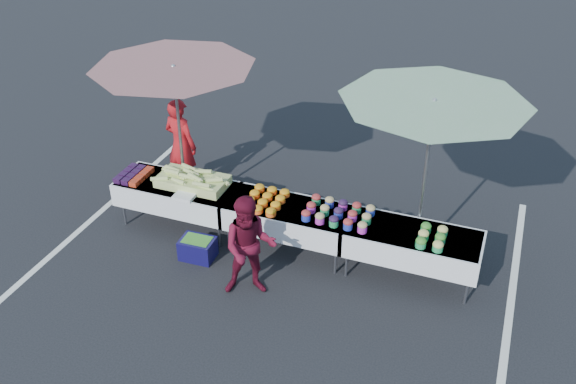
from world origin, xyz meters
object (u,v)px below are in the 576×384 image
(table_center, at_px, (288,217))
(table_right, at_px, (412,243))
(vendor, at_px, (181,145))
(umbrella_right, at_px, (433,115))
(storage_bin, at_px, (198,248))
(customer, at_px, (250,247))
(umbrella_left, at_px, (174,80))
(table_left, at_px, (178,193))

(table_center, relative_size, table_right, 1.00)
(vendor, bearing_deg, umbrella_right, -175.53)
(umbrella_right, distance_m, storage_bin, 3.80)
(table_right, distance_m, storage_bin, 3.05)
(vendor, height_order, customer, vendor)
(customer, distance_m, umbrella_right, 2.90)
(table_right, xyz_separation_m, vendor, (-4.08, 1.01, 0.24))
(table_center, height_order, customer, customer)
(table_center, relative_size, vendor, 1.13)
(umbrella_left, xyz_separation_m, storage_bin, (0.77, -1.08, -2.08))
(vendor, distance_m, storage_bin, 2.11)
(table_left, height_order, table_right, same)
(storage_bin, bearing_deg, customer, -23.82)
(table_left, distance_m, vendor, 1.14)
(umbrella_right, bearing_deg, table_right, -90.36)
(table_right, xyz_separation_m, umbrella_right, (0.00, 0.45, 1.70))
(table_center, bearing_deg, table_right, 0.00)
(umbrella_left, height_order, umbrella_right, umbrella_right)
(vendor, distance_m, umbrella_right, 4.37)
(umbrella_right, xyz_separation_m, storage_bin, (-2.96, -1.10, -2.12))
(table_left, distance_m, umbrella_right, 4.01)
(table_left, height_order, storage_bin, table_left)
(table_right, bearing_deg, umbrella_left, 173.37)
(table_left, bearing_deg, vendor, 115.31)
(customer, height_order, umbrella_right, umbrella_right)
(table_right, relative_size, umbrella_left, 0.67)
(table_center, height_order, vendor, vendor)
(table_center, height_order, table_right, same)
(storage_bin, bearing_deg, table_right, 10.16)
(umbrella_right, bearing_deg, umbrella_left, -179.81)
(table_center, distance_m, vendor, 2.50)
(table_left, distance_m, customer, 1.97)
(table_right, distance_m, customer, 2.21)
(table_right, bearing_deg, vendor, 166.08)
(table_left, xyz_separation_m, table_center, (1.80, 0.00, 0.00))
(vendor, height_order, umbrella_right, umbrella_right)
(table_center, xyz_separation_m, vendor, (-2.28, 1.01, 0.24))
(customer, distance_m, umbrella_left, 2.77)
(table_center, xyz_separation_m, storage_bin, (-1.15, -0.65, -0.42))
(vendor, bearing_deg, table_center, 168.43)
(customer, relative_size, umbrella_left, 0.53)
(table_left, bearing_deg, umbrella_right, 7.04)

